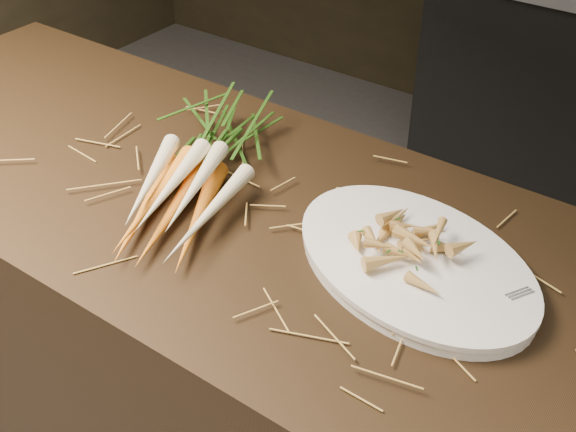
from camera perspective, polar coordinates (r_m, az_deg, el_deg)
name	(u,v)px	position (r m, az deg, el deg)	size (l,w,h in m)	color
main_counter	(319,411)	(1.55, 2.44, -15.13)	(2.40, 0.70, 0.90)	black
straw_bedding	(326,237)	(1.22, 2.99, -1.68)	(1.40, 0.60, 0.02)	#A16F2C
root_veg_bunch	(202,152)	(1.38, -6.78, 5.05)	(0.36, 0.57, 0.10)	#C55E0E
serving_platter	(414,264)	(1.18, 9.91, -3.73)	(0.44, 0.29, 0.02)	white
roasted_veg_heap	(416,246)	(1.16, 10.09, -2.36)	(0.22, 0.16, 0.05)	olive
serving_fork	(481,318)	(1.09, 15.02, -7.83)	(0.01, 0.17, 0.00)	silver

